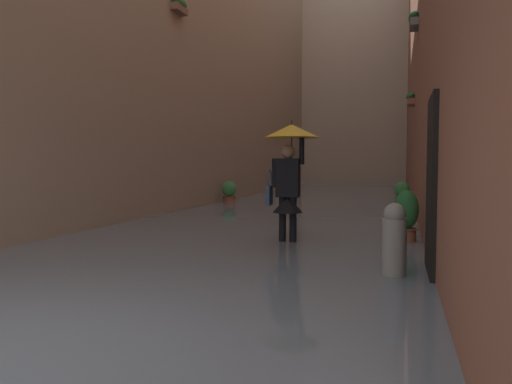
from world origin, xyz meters
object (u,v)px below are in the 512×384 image
object	(u,v)px
potted_plant_near_left	(406,217)
potted_plant_near_right	(229,193)
person_wading	(289,161)
potted_plant_mid_left	(402,195)
mooring_bollard	(394,244)

from	to	relation	value
potted_plant_near_left	potted_plant_near_right	bearing A→B (deg)	-50.38
person_wading	potted_plant_near_left	distance (m)	2.18
person_wading	potted_plant_near_left	bearing A→B (deg)	-161.96
person_wading	potted_plant_mid_left	distance (m)	7.36
potted_plant_near_left	mooring_bollard	size ratio (longest dim) A/B	1.01
potted_plant_near_left	potted_plant_near_right	world-z (taller)	potted_plant_near_left
potted_plant_near_left	potted_plant_mid_left	bearing A→B (deg)	-89.70
potted_plant_mid_left	mooring_bollard	xyz separation A→B (m)	(0.14, 9.09, -0.01)
potted_plant_near_left	potted_plant_mid_left	distance (m)	6.45
potted_plant_mid_left	mooring_bollard	world-z (taller)	mooring_bollard
person_wading	potted_plant_near_right	size ratio (longest dim) A/B	2.60
person_wading	potted_plant_near_right	world-z (taller)	person_wading
potted_plant_mid_left	potted_plant_near_right	distance (m)	5.55
potted_plant_near_left	potted_plant_near_right	distance (m)	8.75
person_wading	potted_plant_near_left	world-z (taller)	person_wading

